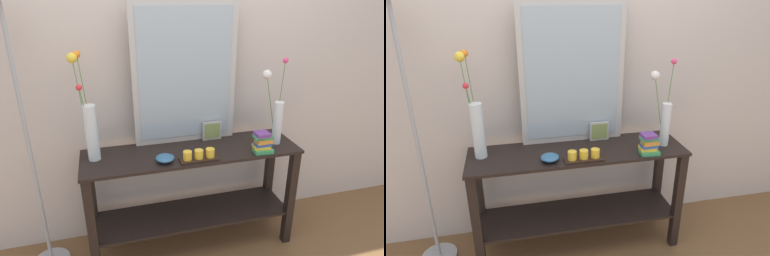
% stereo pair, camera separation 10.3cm
% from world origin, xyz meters
% --- Properties ---
extents(ground_plane, '(7.00, 6.00, 0.02)m').
position_xyz_m(ground_plane, '(0.00, 0.00, -0.01)').
color(ground_plane, brown).
extents(wall_back, '(6.40, 0.08, 2.70)m').
position_xyz_m(wall_back, '(0.00, 0.32, 1.35)').
color(wall_back, beige).
rests_on(wall_back, ground).
extents(console_table, '(1.44, 0.40, 0.77)m').
position_xyz_m(console_table, '(0.00, 0.00, 0.49)').
color(console_table, black).
rests_on(console_table, ground).
extents(mirror_leaning, '(0.70, 0.03, 0.94)m').
position_xyz_m(mirror_leaning, '(-0.00, 0.17, 1.24)').
color(mirror_leaning, '#B7B2AD').
rests_on(mirror_leaning, console_table).
extents(tall_vase_left, '(0.13, 0.18, 0.66)m').
position_xyz_m(tall_vase_left, '(-0.63, 0.06, 1.01)').
color(tall_vase_left, silver).
rests_on(tall_vase_left, console_table).
extents(vase_right, '(0.16, 0.13, 0.58)m').
position_xyz_m(vase_right, '(0.58, -0.02, 0.98)').
color(vase_right, silver).
rests_on(vase_right, console_table).
extents(candle_tray, '(0.24, 0.09, 0.07)m').
position_xyz_m(candle_tray, '(0.01, -0.14, 0.79)').
color(candle_tray, black).
rests_on(candle_tray, console_table).
extents(picture_frame_small, '(0.14, 0.01, 0.14)m').
position_xyz_m(picture_frame_small, '(0.18, 0.13, 0.83)').
color(picture_frame_small, '#B7B2AD').
rests_on(picture_frame_small, console_table).
extents(decorative_bowl, '(0.12, 0.12, 0.04)m').
position_xyz_m(decorative_bowl, '(-0.20, -0.11, 0.79)').
color(decorative_bowl, '#2D5B84').
rests_on(decorative_bowl, console_table).
extents(book_stack, '(0.13, 0.10, 0.14)m').
position_xyz_m(book_stack, '(0.44, -0.14, 0.83)').
color(book_stack, '#388E56').
rests_on(book_stack, console_table).
extents(floor_lamp, '(0.24, 0.24, 1.84)m').
position_xyz_m(floor_lamp, '(-0.99, 0.06, 1.24)').
color(floor_lamp, '#9E9EA3').
rests_on(floor_lamp, ground).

